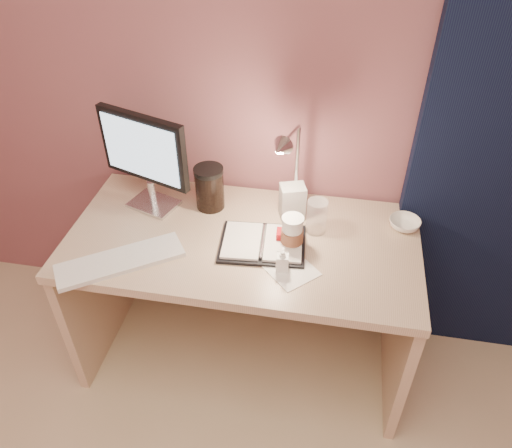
% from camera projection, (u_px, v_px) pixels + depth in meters
% --- Properties ---
extents(room, '(3.50, 3.50, 3.50)m').
position_uv_depth(room, '(510.00, 130.00, 1.84)').
color(room, '#C6B28E').
rests_on(room, ground).
extents(desk, '(1.40, 0.70, 0.73)m').
position_uv_depth(desk, '(247.00, 266.00, 2.18)').
color(desk, '#C9AD8E').
rests_on(desk, ground).
extents(monitor, '(0.39, 0.20, 0.43)m').
position_uv_depth(monitor, '(146.00, 154.00, 2.00)').
color(monitor, silver).
rests_on(monitor, desk).
extents(keyboard, '(0.47, 0.38, 0.02)m').
position_uv_depth(keyboard, '(120.00, 261.00, 1.87)').
color(keyboard, silver).
rests_on(keyboard, desk).
extents(planner, '(0.35, 0.27, 0.05)m').
position_uv_depth(planner, '(265.00, 242.00, 1.95)').
color(planner, black).
rests_on(planner, desk).
extents(paper_a, '(0.23, 0.23, 0.00)m').
position_uv_depth(paper_a, '(292.00, 271.00, 1.84)').
color(paper_a, white).
rests_on(paper_a, desk).
extents(paper_b, '(0.19, 0.19, 0.00)m').
position_uv_depth(paper_b, '(268.00, 249.00, 1.93)').
color(paper_b, white).
rests_on(paper_b, desk).
extents(coffee_cup, '(0.09, 0.09, 0.14)m').
position_uv_depth(coffee_cup, '(292.00, 233.00, 1.91)').
color(coffee_cup, white).
rests_on(coffee_cup, desk).
extents(clear_cup, '(0.08, 0.08, 0.14)m').
position_uv_depth(clear_cup, '(317.00, 216.00, 1.98)').
color(clear_cup, white).
rests_on(clear_cup, desk).
extents(bowl, '(0.13, 0.13, 0.04)m').
position_uv_depth(bowl, '(405.00, 224.00, 2.03)').
color(bowl, white).
rests_on(bowl, desk).
extents(lotion_bottle, '(0.05, 0.05, 0.10)m').
position_uv_depth(lotion_bottle, '(282.00, 259.00, 1.82)').
color(lotion_bottle, white).
rests_on(lotion_bottle, desk).
extents(dark_jar, '(0.12, 0.12, 0.17)m').
position_uv_depth(dark_jar, '(210.00, 190.00, 2.10)').
color(dark_jar, black).
rests_on(dark_jar, desk).
extents(product_box, '(0.12, 0.11, 0.15)m').
position_uv_depth(product_box, '(292.00, 202.00, 2.05)').
color(product_box, '#B9B8B4').
rests_on(product_box, desk).
extents(desk_lamp, '(0.15, 0.26, 0.42)m').
position_uv_depth(desk_lamp, '(302.00, 170.00, 1.89)').
color(desk_lamp, silver).
rests_on(desk_lamp, desk).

